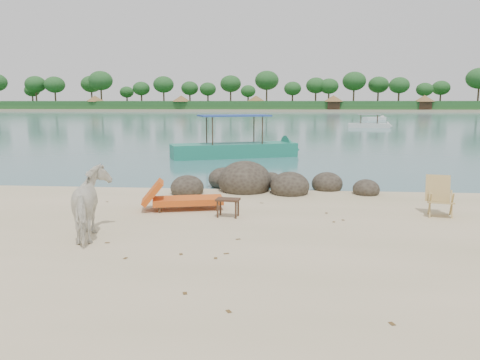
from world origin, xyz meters
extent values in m
plane|color=#376D6F|center=(0.00, 90.00, 0.00)|extent=(400.00, 400.00, 0.00)
cube|color=tan|center=(0.00, 170.00, 0.00)|extent=(420.00, 90.00, 1.40)
cube|color=#1E4C1E|center=(0.00, 135.00, 1.90)|extent=(420.00, 18.00, 2.40)
ellipsoid|color=#2D261E|center=(-1.98, 5.19, 0.18)|extent=(1.01, 1.11, 0.75)
ellipsoid|color=#2D261E|center=(-0.28, 5.89, 0.29)|extent=(1.67, 1.84, 1.26)
ellipsoid|color=#2D261E|center=(1.12, 5.49, 0.21)|extent=(1.19, 1.31, 0.89)
ellipsoid|color=#2D261E|center=(2.32, 6.29, 0.17)|extent=(0.98, 1.08, 0.74)
ellipsoid|color=#2D261E|center=(3.42, 5.59, 0.14)|extent=(0.80, 0.88, 0.60)
ellipsoid|color=#2D261E|center=(-1.08, 6.89, 0.18)|extent=(1.03, 1.13, 0.77)
ellipsoid|color=#2D261E|center=(0.52, 7.09, 0.13)|extent=(0.72, 0.79, 0.54)
imported|color=white|center=(-2.95, 0.41, 0.72)|extent=(1.29, 1.86, 1.44)
plane|color=brown|center=(-3.96, 3.78, 0.01)|extent=(0.14, 0.14, 0.00)
plane|color=brown|center=(-0.95, -0.51, 0.01)|extent=(0.12, 0.12, 0.00)
plane|color=brown|center=(0.33, 4.00, 0.01)|extent=(0.13, 0.13, 0.00)
plane|color=brown|center=(-0.52, -2.24, 0.01)|extent=(0.13, 0.13, 0.00)
plane|color=brown|center=(0.18, -2.78, 0.01)|extent=(0.14, 0.14, 0.00)
plane|color=brown|center=(2.32, 2.29, 0.01)|extent=(0.12, 0.12, 0.00)
plane|color=brown|center=(-0.13, -0.40, 0.01)|extent=(0.13, 0.13, 0.00)
plane|color=brown|center=(-4.17, 3.20, 0.01)|extent=(0.14, 0.14, 0.00)
plane|color=brown|center=(1.99, 2.96, 0.01)|extent=(0.11, 0.11, 0.00)
plane|color=brown|center=(-2.55, 0.05, 0.01)|extent=(0.11, 0.11, 0.00)
plane|color=brown|center=(2.08, 2.09, 0.01)|extent=(0.11, 0.11, 0.00)
plane|color=brown|center=(0.00, 0.52, 0.01)|extent=(0.14, 0.14, 0.00)
plane|color=brown|center=(-0.29, -0.67, 0.01)|extent=(0.11, 0.11, 0.00)
plane|color=brown|center=(2.25, -2.95, 0.01)|extent=(0.13, 0.13, 0.00)
plane|color=brown|center=(-1.89, -0.82, 0.01)|extent=(0.12, 0.12, 0.00)
camera|label=1|loc=(0.84, -8.56, 2.77)|focal=35.00mm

